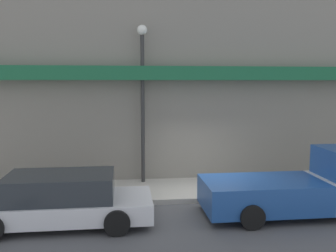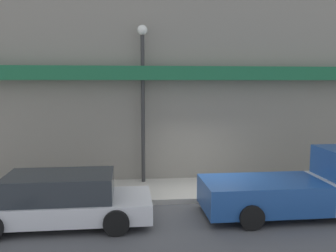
{
  "view_description": "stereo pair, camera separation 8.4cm",
  "coord_description": "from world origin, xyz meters",
  "px_view_note": "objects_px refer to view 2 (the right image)",
  "views": [
    {
      "loc": [
        -2.63,
        -11.28,
        3.83
      ],
      "look_at": [
        -1.16,
        1.04,
        2.37
      ],
      "focal_mm": 40.0,
      "sensor_mm": 36.0,
      "label": 1
    },
    {
      "loc": [
        -2.55,
        -11.29,
        3.83
      ],
      "look_at": [
        -1.16,
        1.04,
        2.37
      ],
      "focal_mm": 40.0,
      "sensor_mm": 36.0,
      "label": 2
    }
  ],
  "objects_px": {
    "fire_hydrant": "(97,185)",
    "street_lamp": "(143,86)",
    "parked_car": "(60,200)",
    "pickup_truck": "(313,186)"
  },
  "relations": [
    {
      "from": "parked_car",
      "to": "fire_hydrant",
      "type": "distance_m",
      "value": 2.06
    },
    {
      "from": "pickup_truck",
      "to": "street_lamp",
      "type": "distance_m",
      "value": 6.57
    },
    {
      "from": "pickup_truck",
      "to": "street_lamp",
      "type": "relative_size",
      "value": 1.0
    },
    {
      "from": "parked_car",
      "to": "pickup_truck",
      "type": "bearing_deg",
      "value": 0.19
    },
    {
      "from": "pickup_truck",
      "to": "parked_car",
      "type": "xyz_separation_m",
      "value": [
        -7.16,
        -0.0,
        -0.14
      ]
    },
    {
      "from": "fire_hydrant",
      "to": "street_lamp",
      "type": "relative_size",
      "value": 0.13
    },
    {
      "from": "parked_car",
      "to": "street_lamp",
      "type": "height_order",
      "value": "street_lamp"
    },
    {
      "from": "pickup_truck",
      "to": "street_lamp",
      "type": "bearing_deg",
      "value": 143.19
    },
    {
      "from": "fire_hydrant",
      "to": "street_lamp",
      "type": "distance_m",
      "value": 3.89
    },
    {
      "from": "fire_hydrant",
      "to": "street_lamp",
      "type": "xyz_separation_m",
      "value": [
        1.57,
        1.61,
        3.17
      ]
    }
  ]
}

